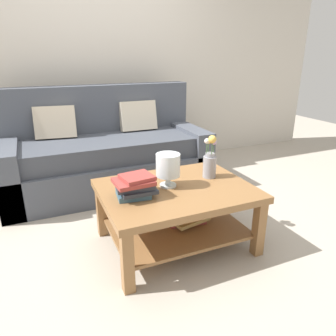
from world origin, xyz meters
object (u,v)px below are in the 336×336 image
Objects in this scene: coffee_table at (177,204)px; book_stack_main at (135,186)px; couch at (106,154)px; flower_pitcher at (210,161)px; glass_hurricane_vase at (168,166)px.

book_stack_main reaches higher than coffee_table.
couch is 1.37m from flower_pitcher.
coffee_table is 0.42m from flower_pitcher.
book_stack_main is at bearing -94.56° from couch.
glass_hurricane_vase is (-0.05, 0.05, 0.29)m from coffee_table.
book_stack_main is at bearing -170.29° from flower_pitcher.
couch is 7.50× the size of book_stack_main.
flower_pitcher is at bearing 14.73° from coffee_table.
flower_pitcher is (0.53, -1.24, 0.23)m from couch.
glass_hurricane_vase is at bearing 15.09° from book_stack_main.
flower_pitcher is (0.64, 0.11, 0.05)m from book_stack_main.
book_stack_main is at bearing -175.35° from coffee_table.
book_stack_main is at bearing -164.91° from glass_hurricane_vase.
glass_hurricane_vase is at bearing -82.55° from couch.
coffee_table is 3.14× the size of flower_pitcher.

